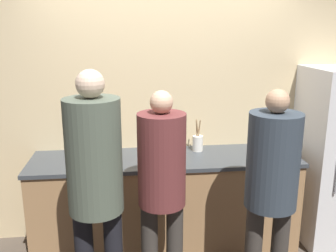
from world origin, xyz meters
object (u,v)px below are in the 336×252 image
object	(u,v)px
cup_blue	(176,160)
fruit_bowl	(99,154)
person_center	(162,179)
bottle_green	(83,143)
person_left	(95,179)
person_right	(272,179)
utensil_crock	(198,143)

from	to	relation	value
cup_blue	fruit_bowl	bearing A→B (deg)	163.63
person_center	bottle_green	xyz separation A→B (m)	(-0.66, 0.86, 0.03)
bottle_green	cup_blue	xyz separation A→B (m)	(0.83, -0.37, -0.06)
person_left	person_center	distance (m)	0.52
person_right	utensil_crock	world-z (taller)	person_right
person_left	utensil_crock	distance (m)	1.37
fruit_bowl	bottle_green	bearing A→B (deg)	132.93
person_left	person_right	xyz separation A→B (m)	(1.24, 0.08, -0.09)
fruit_bowl	utensil_crock	distance (m)	0.94
person_left	utensil_crock	world-z (taller)	person_left
person_center	utensil_crock	size ratio (longest dim) A/B	5.35
cup_blue	person_center	bearing A→B (deg)	-108.87
bottle_green	person_left	bearing A→B (deg)	-79.43
person_center	fruit_bowl	xyz separation A→B (m)	(-0.51, 0.69, -0.02)
person_right	fruit_bowl	xyz separation A→B (m)	(-1.29, 0.83, -0.04)
fruit_bowl	bottle_green	size ratio (longest dim) A/B	1.35
person_left	bottle_green	size ratio (longest dim) A/B	7.16
utensil_crock	cup_blue	xyz separation A→B (m)	(-0.25, -0.33, -0.04)
person_center	utensil_crock	distance (m)	0.93
utensil_crock	cup_blue	bearing A→B (deg)	-127.76
fruit_bowl	cup_blue	xyz separation A→B (m)	(0.67, -0.20, -0.01)
person_left	fruit_bowl	xyz separation A→B (m)	(-0.04, 0.91, -0.14)
fruit_bowl	bottle_green	distance (m)	0.24
fruit_bowl	cup_blue	bearing A→B (deg)	-16.37
fruit_bowl	person_center	bearing A→B (deg)	-53.90
fruit_bowl	cup_blue	world-z (taller)	fruit_bowl
person_center	bottle_green	distance (m)	1.09
person_center	fruit_bowl	distance (m)	0.86
bottle_green	utensil_crock	bearing A→B (deg)	-2.03
bottle_green	fruit_bowl	bearing A→B (deg)	-47.07
person_center	person_right	size ratio (longest dim) A/B	0.99
person_right	bottle_green	size ratio (longest dim) A/B	6.54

